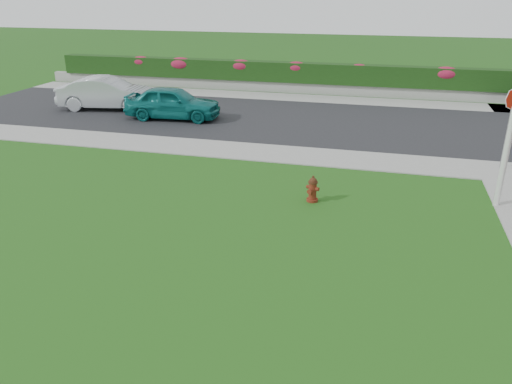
# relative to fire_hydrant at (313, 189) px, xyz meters

# --- Properties ---
(ground) EXTENTS (120.00, 120.00, 0.00)m
(ground) POSITION_rel_fire_hydrant_xyz_m (-1.04, -5.01, -0.36)
(ground) COLOR black
(ground) RESTS_ON ground
(street_far) EXTENTS (26.00, 8.00, 0.04)m
(street_far) POSITION_rel_fire_hydrant_xyz_m (-6.04, 8.99, -0.34)
(street_far) COLOR black
(street_far) RESTS_ON ground
(sidewalk_far) EXTENTS (24.00, 2.00, 0.04)m
(sidewalk_far) POSITION_rel_fire_hydrant_xyz_m (-7.04, 3.99, -0.34)
(sidewalk_far) COLOR gray
(sidewalk_far) RESTS_ON ground
(curb_corner) EXTENTS (2.00, 2.00, 0.04)m
(curb_corner) POSITION_rel_fire_hydrant_xyz_m (5.96, 3.99, -0.34)
(curb_corner) COLOR gray
(curb_corner) RESTS_ON ground
(sidewalk_beyond) EXTENTS (34.00, 2.00, 0.04)m
(sidewalk_beyond) POSITION_rel_fire_hydrant_xyz_m (-2.04, 13.99, -0.34)
(sidewalk_beyond) COLOR gray
(sidewalk_beyond) RESTS_ON ground
(retaining_wall) EXTENTS (34.00, 0.40, 0.60)m
(retaining_wall) POSITION_rel_fire_hydrant_xyz_m (-2.04, 15.49, -0.06)
(retaining_wall) COLOR gray
(retaining_wall) RESTS_ON ground
(hedge) EXTENTS (32.00, 0.90, 1.10)m
(hedge) POSITION_rel_fire_hydrant_xyz_m (-2.04, 15.59, 0.79)
(hedge) COLOR black
(hedge) RESTS_ON retaining_wall
(fire_hydrant) EXTENTS (0.40, 0.38, 0.77)m
(fire_hydrant) POSITION_rel_fire_hydrant_xyz_m (0.00, 0.00, 0.00)
(fire_hydrant) COLOR #4C1B0B
(fire_hydrant) RESTS_ON ground
(sedan_teal) EXTENTS (4.45, 2.07, 1.48)m
(sedan_teal) POSITION_rel_fire_hydrant_xyz_m (-7.63, 7.89, 0.41)
(sedan_teal) COLOR #0D6360
(sedan_teal) RESTS_ON street_far
(sedan_silver) EXTENTS (4.96, 2.49, 1.56)m
(sedan_silver) POSITION_rel_fire_hydrant_xyz_m (-11.53, 8.92, 0.46)
(sedan_silver) COLOR #B5B9BE
(sedan_silver) RESTS_ON street_far
(stop_sign) EXTENTS (0.60, 0.48, 2.74)m
(stop_sign) POSITION_rel_fire_hydrant_xyz_m (5.73, 4.37, 1.69)
(stop_sign) COLOR slate
(stop_sign) RESTS_ON ground
(flower_clump_a) EXTENTS (1.23, 0.79, 0.62)m
(flower_clump_a) POSITION_rel_fire_hydrant_xyz_m (-12.95, 15.49, 1.09)
(flower_clump_a) COLOR #A31C36
(flower_clump_a) RESTS_ON hedge
(flower_clump_b) EXTENTS (1.48, 0.95, 0.74)m
(flower_clump_b) POSITION_rel_fire_hydrant_xyz_m (-10.33, 15.49, 1.04)
(flower_clump_b) COLOR #A31C36
(flower_clump_b) RESTS_ON hedge
(flower_clump_c) EXTENTS (1.35, 0.87, 0.67)m
(flower_clump_c) POSITION_rel_fire_hydrant_xyz_m (-6.57, 15.49, 1.07)
(flower_clump_c) COLOR #A31C36
(flower_clump_c) RESTS_ON hedge
(flower_clump_d) EXTENTS (1.25, 0.80, 0.62)m
(flower_clump_d) POSITION_rel_fire_hydrant_xyz_m (-3.30, 15.49, 1.09)
(flower_clump_d) COLOR #A31C36
(flower_clump_d) RESTS_ON hedge
(flower_clump_e) EXTENTS (1.02, 0.66, 0.51)m
(flower_clump_e) POSITION_rel_fire_hydrant_xyz_m (0.21, 15.49, 1.13)
(flower_clump_e) COLOR #A31C36
(flower_clump_e) RESTS_ON hedge
(flower_clump_f) EXTENTS (1.42, 0.91, 0.71)m
(flower_clump_f) POSITION_rel_fire_hydrant_xyz_m (4.76, 15.49, 1.06)
(flower_clump_f) COLOR #A31C36
(flower_clump_f) RESTS_ON hedge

